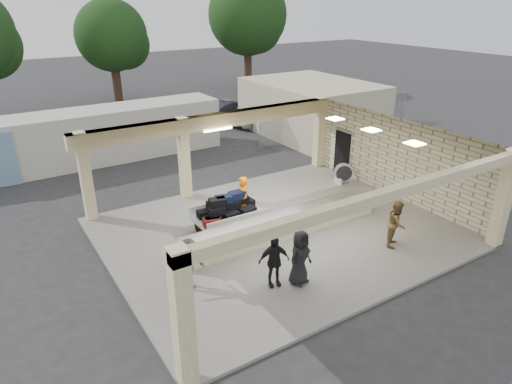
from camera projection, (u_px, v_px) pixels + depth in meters
ground at (278, 233)px, 16.80m from camera, size 120.00×120.00×0.00m
pavilion at (273, 192)px, 16.88m from camera, size 12.01×10.00×3.55m
baggage_counter at (286, 224)px, 16.18m from camera, size 8.20×0.58×0.98m
luggage_cart at (228, 211)px, 16.41m from camera, size 2.52×1.58×1.46m
drum_fan at (344, 173)px, 20.90m from camera, size 0.85×0.67×0.92m
baggage_handler at (242, 201)px, 16.84m from camera, size 0.44×0.73×1.91m
passenger_a at (397, 223)px, 15.51m from camera, size 0.86×0.72×1.64m
passenger_b at (274, 261)px, 13.32m from camera, size 1.01×0.59×1.62m
passenger_c at (189, 264)px, 13.15m from camera, size 1.11×0.64×1.62m
passenger_d at (300, 257)px, 13.42m from camera, size 0.90×0.54×1.73m
car_white_a at (258, 113)px, 31.13m from camera, size 5.19×3.49×1.36m
car_white_b at (304, 105)px, 33.40m from camera, size 4.51×2.23×1.37m
car_dark at (234, 110)px, 32.18m from camera, size 4.15×1.70×1.36m
container_white at (103, 135)px, 23.92m from camera, size 12.55×2.69×2.71m
fence at (340, 116)px, 28.77m from camera, size 12.06×0.06×2.03m
tree_mid at (115, 38)px, 36.28m from camera, size 6.00×5.60×8.00m
tree_right at (250, 18)px, 40.91m from camera, size 7.20×7.00×10.00m
adjacent_building at (311, 108)px, 28.60m from camera, size 6.00×8.00×3.20m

